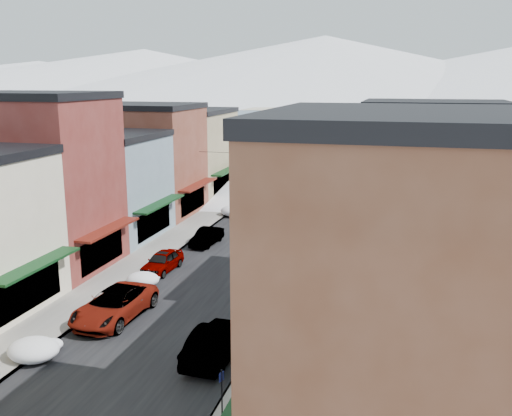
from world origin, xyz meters
The scene contains 34 objects.
road centered at (0.00, 60.00, 0.01)m, with size 10.00×160.00×0.01m, color black.
sidewalk_left centered at (-6.60, 60.00, 0.07)m, with size 3.20×160.00×0.15m, color gray.
sidewalk_right centered at (6.60, 60.00, 0.07)m, with size 3.20×160.00×0.15m, color gray.
curb_left centered at (-5.05, 60.00, 0.07)m, with size 0.10×160.00×0.15m, color slate.
curb_right centered at (5.05, 60.00, 0.07)m, with size 0.10×160.00×0.15m, color slate.
bldg_l_brick_near centered at (-13.69, 20.50, 6.26)m, with size 12.30×8.20×12.50m.
bldg_l_grayblue centered at (-13.19, 29.00, 4.51)m, with size 11.30×9.20×9.00m.
bldg_l_brick_far centered at (-14.19, 38.00, 5.51)m, with size 13.30×9.20×11.00m.
bldg_l_tan centered at (-13.19, 48.00, 5.01)m, with size 11.30×11.20×10.00m.
bldg_r_brick_near centered at (13.69, 3.00, 6.26)m, with size 12.30×9.20×12.50m.
bldg_r_green centered at (13.19, 12.00, 4.76)m, with size 11.30×9.20×9.50m.
bldg_r_blue centered at (13.19, 21.00, 5.26)m, with size 11.30×9.20×10.50m.
bldg_r_cream centered at (13.69, 30.00, 4.51)m, with size 12.30×9.20×9.00m.
bldg_r_brick_far centered at (14.19, 39.00, 5.76)m, with size 13.30×9.20×11.50m.
bldg_r_tan centered at (13.19, 49.00, 4.76)m, with size 11.30×11.20×9.50m.
distant_blocks centered at (0.00, 83.00, 4.00)m, with size 34.00×55.00×8.00m.
mountain_ridge centered at (-19.47, 277.18, 14.36)m, with size 670.00×340.00×34.00m.
overhead_cables centered at (0.00, 47.50, 6.20)m, with size 16.40×15.04×0.04m.
car_white_suv centered at (-3.50, 13.49, 0.85)m, with size 2.82×6.12×1.70m, color silver.
car_silver_sedan centered at (-4.30, 21.84, 0.72)m, with size 1.71×4.25×1.45m, color gray.
car_dark_hatch centered at (-3.50, 28.88, 0.68)m, with size 1.44×4.14×1.36m, color black.
car_silver_wagon centered at (-3.50, 50.44, 0.79)m, with size 2.20×5.42×1.57m, color gray.
car_green_sedan centered at (3.60, 10.58, 0.86)m, with size 1.81×5.19×1.71m, color black.
car_gray_suv centered at (4.30, 33.37, 0.83)m, with size 1.96×4.88×1.66m, color gray.
car_black_sedan centered at (3.50, 48.60, 0.67)m, with size 1.89×4.65×1.35m, color black.
car_lane_silver centered at (-1.07, 57.70, 0.76)m, with size 1.80×4.47×1.52m, color #AAADB2.
car_lane_white centered at (1.40, 63.72, 0.67)m, with size 2.24×4.85×1.35m, color white.
parking_sign centered at (5.55, 5.56, 1.40)m, with size 0.12×0.28×2.13m.
trash_can centered at (5.20, 16.51, 0.62)m, with size 0.55×0.55×0.93m.
streetlamp_near centered at (5.84, 29.72, 2.89)m, with size 0.36×0.36×4.34m.
streetlamp_far centered at (5.20, 50.16, 3.13)m, with size 0.39×0.39×4.72m.
snow_pile_near centered at (-4.88, 8.18, 0.51)m, with size 2.54×2.76×1.08m.
snow_pile_mid centered at (-4.28, 18.83, 0.44)m, with size 2.19×2.55×0.93m.
snow_pile_far centered at (-4.28, 39.00, 0.53)m, with size 2.60×2.80×1.10m.
Camera 1 is at (12.09, -13.65, 13.36)m, focal length 40.00 mm.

